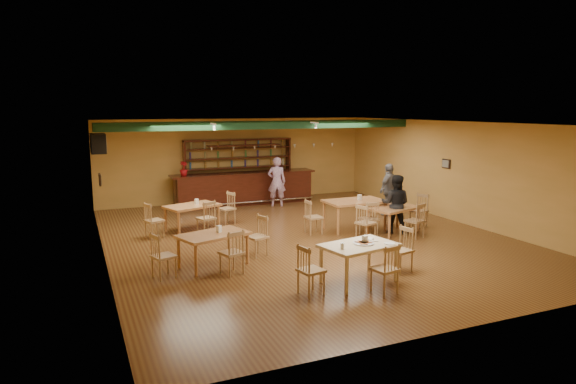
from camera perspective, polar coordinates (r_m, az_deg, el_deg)
name	(u,v)px	position (r m, az deg, el deg)	size (l,w,h in m)	color
floor	(306,238)	(13.40, 2.02, -5.18)	(12.00, 12.00, 0.00)	#542F18
ceiling_beam	(267,125)	(15.55, -2.34, 7.57)	(10.00, 0.30, 0.25)	black
track_rail_left	(205,123)	(15.58, -9.40, 7.71)	(0.05, 2.50, 0.05)	white
track_rail_right	(301,122)	(16.64, 1.47, 7.94)	(0.05, 2.50, 0.05)	white
ac_unit	(99,143)	(15.98, -20.58, 5.16)	(0.34, 0.70, 0.48)	white
picture_left	(100,180)	(12.85, -20.47, 1.32)	(0.04, 0.34, 0.28)	black
picture_right	(446,164)	(16.20, 17.42, 3.07)	(0.04, 0.34, 0.28)	black
bar_counter	(244,188)	(17.98, -4.96, 0.42)	(5.16, 0.85, 1.13)	black
back_bar_hutch	(239,170)	(18.49, -5.59, 2.47)	(3.99, 0.40, 2.28)	black
poinsettia	(184,168)	(17.33, -11.70, 2.62)	(0.27, 0.27, 0.49)	#A70F15
dining_table_a	(192,218)	(14.37, -10.74, -2.85)	(1.44, 0.87, 0.72)	#AF713E
dining_table_b	(355,215)	(14.34, 7.52, -2.56)	(1.66, 1.00, 0.83)	#AF713E
dining_table_c	(214,250)	(11.09, -8.40, -6.48)	(1.45, 0.87, 0.73)	#AF713E
dining_table_d	(394,220)	(14.14, 11.84, -3.10)	(1.44, 0.86, 0.72)	#AF713E
near_table	(359,263)	(10.10, 7.98, -7.95)	(1.43, 0.92, 0.77)	#D1B98C
pizza_tray	(364,243)	(10.04, 8.53, -5.73)	(0.40, 0.40, 0.01)	silver
parmesan_shaker	(342,246)	(9.62, 6.15, -6.06)	(0.07, 0.07, 0.11)	#EAE5C6
napkin_stack	(369,239)	(10.34, 9.15, -5.26)	(0.20, 0.15, 0.03)	white
pizza_server	(369,241)	(10.16, 9.12, -5.51)	(0.32, 0.09, 0.00)	silver
side_plate	(389,243)	(10.12, 11.38, -5.70)	(0.22, 0.22, 0.01)	white
patron_bar	(277,182)	(17.48, -1.29, 1.18)	(0.63, 0.41, 1.72)	#9651AF
patron_right_a	(395,204)	(14.04, 12.03, -1.34)	(0.78, 0.61, 1.61)	black
patron_right_b	(389,189)	(16.33, 11.35, 0.29)	(0.97, 0.40, 1.66)	slate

